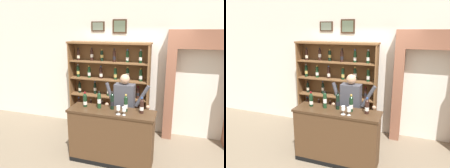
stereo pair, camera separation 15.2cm
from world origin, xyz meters
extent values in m
cube|color=#7A6B56|center=(0.00, 0.00, -0.01)|extent=(14.00, 14.00, 0.02)
cube|color=silver|center=(0.00, 1.54, 1.74)|extent=(12.00, 0.16, 3.48)
cube|color=#382316|center=(-0.86, 1.44, 2.49)|extent=(0.33, 0.02, 0.22)
cube|color=slate|center=(-0.86, 1.43, 2.49)|extent=(0.26, 0.01, 0.18)
cube|color=#382316|center=(-0.33, 1.44, 2.49)|extent=(0.33, 0.02, 0.31)
cube|color=#53624D|center=(-0.33, 1.43, 2.49)|extent=(0.26, 0.01, 0.25)
cube|color=brown|center=(-1.42, 1.12, 1.08)|extent=(0.03, 0.33, 2.16)
cube|color=brown|center=(0.43, 1.12, 1.08)|extent=(0.03, 0.33, 2.16)
cube|color=brown|center=(-0.50, 1.28, 1.08)|extent=(1.87, 0.02, 2.16)
cube|color=brown|center=(-0.50, 1.12, 0.11)|extent=(1.81, 0.31, 0.02)
cylinder|color=black|center=(-1.25, 1.08, 0.23)|extent=(0.07, 0.07, 0.22)
sphere|color=black|center=(-1.25, 1.08, 0.35)|extent=(0.07, 0.07, 0.07)
cylinder|color=black|center=(-1.25, 1.08, 0.38)|extent=(0.03, 0.03, 0.07)
cylinder|color=#99999E|center=(-1.25, 1.08, 0.40)|extent=(0.03, 0.03, 0.03)
cylinder|color=tan|center=(-1.25, 1.08, 0.21)|extent=(0.07, 0.07, 0.07)
cylinder|color=#19381E|center=(-0.85, 1.15, 0.23)|extent=(0.07, 0.07, 0.21)
sphere|color=#19381E|center=(-0.85, 1.15, 0.34)|extent=(0.07, 0.07, 0.07)
cylinder|color=#19381E|center=(-0.85, 1.15, 0.38)|extent=(0.03, 0.03, 0.08)
cylinder|color=#99999E|center=(-0.85, 1.15, 0.41)|extent=(0.04, 0.04, 0.03)
cylinder|color=silver|center=(-0.85, 1.15, 0.22)|extent=(0.07, 0.07, 0.07)
cylinder|color=black|center=(-0.50, 1.08, 0.23)|extent=(0.07, 0.07, 0.22)
sphere|color=black|center=(-0.50, 1.08, 0.35)|extent=(0.07, 0.07, 0.07)
cylinder|color=black|center=(-0.50, 1.08, 0.37)|extent=(0.03, 0.03, 0.06)
cylinder|color=maroon|center=(-0.50, 1.08, 0.40)|extent=(0.03, 0.03, 0.03)
cylinder|color=beige|center=(-0.50, 1.08, 0.24)|extent=(0.07, 0.07, 0.07)
cylinder|color=black|center=(-0.10, 1.15, 0.23)|extent=(0.07, 0.07, 0.22)
sphere|color=black|center=(-0.10, 1.15, 0.35)|extent=(0.07, 0.07, 0.07)
cylinder|color=black|center=(-0.10, 1.15, 0.38)|extent=(0.03, 0.03, 0.07)
cylinder|color=navy|center=(-0.10, 1.15, 0.40)|extent=(0.03, 0.03, 0.03)
cylinder|color=beige|center=(-0.10, 1.15, 0.21)|extent=(0.07, 0.07, 0.07)
cylinder|color=black|center=(0.20, 1.16, 0.23)|extent=(0.07, 0.07, 0.21)
sphere|color=black|center=(0.20, 1.16, 0.34)|extent=(0.07, 0.07, 0.07)
cylinder|color=black|center=(0.20, 1.16, 0.37)|extent=(0.03, 0.03, 0.08)
cylinder|color=maroon|center=(0.20, 1.16, 0.41)|extent=(0.03, 0.03, 0.03)
cylinder|color=silver|center=(0.20, 1.16, 0.20)|extent=(0.07, 0.07, 0.07)
cube|color=brown|center=(-0.50, 1.12, 0.51)|extent=(1.81, 0.31, 0.02)
cylinder|color=black|center=(-1.27, 1.12, 0.62)|extent=(0.07, 0.07, 0.19)
sphere|color=black|center=(-1.27, 1.12, 0.72)|extent=(0.07, 0.07, 0.07)
cylinder|color=black|center=(-1.27, 1.12, 0.76)|extent=(0.03, 0.03, 0.08)
cylinder|color=navy|center=(-1.27, 1.12, 0.79)|extent=(0.03, 0.03, 0.03)
cylinder|color=silver|center=(-1.27, 1.12, 0.63)|extent=(0.07, 0.07, 0.06)
cylinder|color=black|center=(-0.95, 1.12, 0.62)|extent=(0.07, 0.07, 0.19)
sphere|color=black|center=(-0.95, 1.12, 0.72)|extent=(0.07, 0.07, 0.07)
cylinder|color=black|center=(-0.95, 1.12, 0.75)|extent=(0.03, 0.03, 0.07)
cylinder|color=#99999E|center=(-0.95, 1.12, 0.77)|extent=(0.03, 0.03, 0.03)
cylinder|color=beige|center=(-0.95, 1.12, 0.62)|extent=(0.07, 0.07, 0.06)
cylinder|color=black|center=(-0.66, 1.15, 0.62)|extent=(0.07, 0.07, 0.19)
sphere|color=black|center=(-0.66, 1.15, 0.72)|extent=(0.07, 0.07, 0.07)
cylinder|color=black|center=(-0.66, 1.15, 0.74)|extent=(0.03, 0.03, 0.06)
cylinder|color=#99999E|center=(-0.66, 1.15, 0.76)|extent=(0.04, 0.04, 0.03)
cylinder|color=silver|center=(-0.66, 1.15, 0.60)|extent=(0.07, 0.07, 0.06)
cylinder|color=#19381E|center=(-0.36, 1.10, 0.62)|extent=(0.07, 0.07, 0.20)
sphere|color=#19381E|center=(-0.36, 1.10, 0.73)|extent=(0.07, 0.07, 0.07)
cylinder|color=#19381E|center=(-0.36, 1.10, 0.76)|extent=(0.03, 0.03, 0.08)
cylinder|color=maroon|center=(-0.36, 1.10, 0.79)|extent=(0.04, 0.04, 0.03)
cylinder|color=black|center=(-0.36, 1.10, 0.63)|extent=(0.07, 0.07, 0.06)
cylinder|color=black|center=(-0.01, 1.09, 0.62)|extent=(0.07, 0.07, 0.20)
sphere|color=black|center=(-0.01, 1.09, 0.73)|extent=(0.07, 0.07, 0.07)
cylinder|color=black|center=(-0.01, 1.09, 0.76)|extent=(0.03, 0.03, 0.07)
cylinder|color=#B79338|center=(-0.01, 1.09, 0.78)|extent=(0.04, 0.04, 0.03)
cylinder|color=black|center=(-0.01, 1.09, 0.62)|extent=(0.07, 0.07, 0.06)
cylinder|color=black|center=(0.22, 1.12, 0.62)|extent=(0.07, 0.07, 0.20)
sphere|color=black|center=(0.22, 1.12, 0.73)|extent=(0.07, 0.07, 0.07)
cylinder|color=black|center=(0.22, 1.12, 0.76)|extent=(0.03, 0.03, 0.08)
cylinder|color=#99999E|center=(0.22, 1.12, 0.79)|extent=(0.03, 0.03, 0.03)
cylinder|color=silver|center=(0.22, 1.12, 0.62)|extent=(0.07, 0.07, 0.06)
cube|color=brown|center=(-0.50, 1.12, 0.91)|extent=(1.81, 0.31, 0.02)
cylinder|color=black|center=(-1.24, 1.14, 1.03)|extent=(0.07, 0.07, 0.21)
sphere|color=black|center=(-1.24, 1.14, 1.14)|extent=(0.07, 0.07, 0.07)
cylinder|color=black|center=(-1.24, 1.14, 1.16)|extent=(0.03, 0.03, 0.06)
cylinder|color=black|center=(-1.24, 1.14, 1.18)|extent=(0.03, 0.03, 0.03)
cylinder|color=beige|center=(-1.24, 1.14, 1.01)|extent=(0.07, 0.07, 0.07)
cylinder|color=black|center=(-0.85, 1.16, 1.03)|extent=(0.07, 0.07, 0.22)
sphere|color=black|center=(-0.85, 1.16, 1.15)|extent=(0.07, 0.07, 0.07)
cylinder|color=black|center=(-0.85, 1.16, 1.18)|extent=(0.03, 0.03, 0.08)
cylinder|color=navy|center=(-0.85, 1.16, 1.21)|extent=(0.03, 0.03, 0.03)
cylinder|color=silver|center=(-0.85, 1.16, 1.04)|extent=(0.07, 0.07, 0.07)
cylinder|color=#19381E|center=(-0.49, 1.11, 1.03)|extent=(0.07, 0.07, 0.20)
sphere|color=#19381E|center=(-0.49, 1.11, 1.13)|extent=(0.07, 0.07, 0.07)
cylinder|color=#19381E|center=(-0.49, 1.11, 1.16)|extent=(0.03, 0.03, 0.06)
cylinder|color=navy|center=(-0.49, 1.11, 1.18)|extent=(0.03, 0.03, 0.03)
cylinder|color=silver|center=(-0.49, 1.11, 1.02)|extent=(0.07, 0.07, 0.07)
cylinder|color=black|center=(-0.17, 1.15, 1.03)|extent=(0.07, 0.07, 0.20)
sphere|color=black|center=(-0.17, 1.15, 1.13)|extent=(0.07, 0.07, 0.07)
cylinder|color=black|center=(-0.17, 1.15, 1.16)|extent=(0.03, 0.03, 0.06)
cylinder|color=navy|center=(-0.17, 1.15, 1.18)|extent=(0.03, 0.03, 0.03)
cylinder|color=black|center=(-0.17, 1.15, 1.01)|extent=(0.07, 0.07, 0.07)
cylinder|color=black|center=(0.20, 1.11, 1.03)|extent=(0.07, 0.07, 0.22)
sphere|color=black|center=(0.20, 1.11, 1.15)|extent=(0.07, 0.07, 0.07)
cylinder|color=black|center=(0.20, 1.11, 1.17)|extent=(0.03, 0.03, 0.06)
cylinder|color=maroon|center=(0.20, 1.11, 1.19)|extent=(0.04, 0.04, 0.03)
cylinder|color=black|center=(0.20, 1.11, 1.02)|extent=(0.07, 0.07, 0.07)
cube|color=brown|center=(-0.50, 1.12, 1.31)|extent=(1.81, 0.31, 0.02)
cylinder|color=black|center=(-1.25, 1.11, 1.44)|extent=(0.07, 0.07, 0.23)
sphere|color=black|center=(-1.25, 1.11, 1.56)|extent=(0.07, 0.07, 0.07)
cylinder|color=black|center=(-1.25, 1.11, 1.59)|extent=(0.03, 0.03, 0.07)
cylinder|color=#99999E|center=(-1.25, 1.11, 1.62)|extent=(0.03, 0.03, 0.03)
cylinder|color=tan|center=(-1.25, 1.11, 1.43)|extent=(0.07, 0.07, 0.07)
cylinder|color=#19381E|center=(-0.97, 1.11, 1.43)|extent=(0.07, 0.07, 0.22)
sphere|color=#19381E|center=(-0.97, 1.11, 1.55)|extent=(0.07, 0.07, 0.07)
cylinder|color=#19381E|center=(-0.97, 1.11, 1.58)|extent=(0.03, 0.03, 0.06)
cylinder|color=#B79338|center=(-0.97, 1.11, 1.60)|extent=(0.04, 0.04, 0.03)
cylinder|color=silver|center=(-0.97, 1.11, 1.41)|extent=(0.07, 0.07, 0.07)
cylinder|color=black|center=(-0.68, 1.12, 1.44)|extent=(0.07, 0.07, 0.23)
sphere|color=black|center=(-0.68, 1.12, 1.56)|extent=(0.07, 0.07, 0.07)
cylinder|color=black|center=(-0.68, 1.12, 1.58)|extent=(0.03, 0.03, 0.06)
cylinder|color=navy|center=(-0.68, 1.12, 1.60)|extent=(0.03, 0.03, 0.03)
cylinder|color=silver|center=(-0.68, 1.12, 1.40)|extent=(0.07, 0.07, 0.07)
cylinder|color=#19381E|center=(-0.33, 1.12, 1.44)|extent=(0.07, 0.07, 0.23)
sphere|color=#19381E|center=(-0.33, 1.12, 1.55)|extent=(0.07, 0.07, 0.07)
cylinder|color=#19381E|center=(-0.33, 1.12, 1.58)|extent=(0.03, 0.03, 0.06)
cylinder|color=#B79338|center=(-0.33, 1.12, 1.60)|extent=(0.03, 0.03, 0.03)
cylinder|color=tan|center=(-0.33, 1.12, 1.41)|extent=(0.07, 0.07, 0.07)
cylinder|color=black|center=(-0.05, 1.14, 1.44)|extent=(0.07, 0.07, 0.22)
sphere|color=black|center=(-0.05, 1.14, 1.55)|extent=(0.07, 0.07, 0.07)
cylinder|color=black|center=(-0.05, 1.14, 1.59)|extent=(0.03, 0.03, 0.08)
cylinder|color=#B79338|center=(-0.05, 1.14, 1.62)|extent=(0.04, 0.04, 0.03)
cylinder|color=silver|center=(-0.05, 1.14, 1.44)|extent=(0.07, 0.07, 0.07)
cylinder|color=#19381E|center=(0.25, 1.13, 1.44)|extent=(0.07, 0.07, 0.23)
sphere|color=#19381E|center=(0.25, 1.13, 1.56)|extent=(0.07, 0.07, 0.07)
cylinder|color=#19381E|center=(0.25, 1.13, 1.58)|extent=(0.03, 0.03, 0.06)
cylinder|color=#B79338|center=(0.25, 1.13, 1.60)|extent=(0.04, 0.04, 0.03)
cylinder|color=silver|center=(0.25, 1.13, 1.41)|extent=(0.07, 0.07, 0.07)
cube|color=brown|center=(-0.50, 1.12, 1.71)|extent=(1.81, 0.31, 0.02)
cylinder|color=black|center=(-1.24, 1.13, 1.83)|extent=(0.07, 0.07, 0.21)
sphere|color=black|center=(-1.24, 1.13, 1.94)|extent=(0.07, 0.07, 0.07)
cylinder|color=black|center=(-1.24, 1.13, 1.97)|extent=(0.03, 0.03, 0.07)
cylinder|color=black|center=(-1.24, 1.13, 2.00)|extent=(0.03, 0.03, 0.03)
cylinder|color=beige|center=(-1.24, 1.13, 1.80)|extent=(0.07, 0.07, 0.07)
cylinder|color=black|center=(-0.91, 1.16, 1.83)|extent=(0.07, 0.07, 0.22)
sphere|color=black|center=(-0.91, 1.16, 1.95)|extent=(0.07, 0.07, 0.07)
cylinder|color=black|center=(-0.91, 1.16, 1.98)|extent=(0.03, 0.03, 0.07)
cylinder|color=black|center=(-0.91, 1.16, 2.01)|extent=(0.03, 0.03, 0.03)
cylinder|color=silver|center=(-0.91, 1.16, 1.84)|extent=(0.07, 0.07, 0.07)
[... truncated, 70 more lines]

